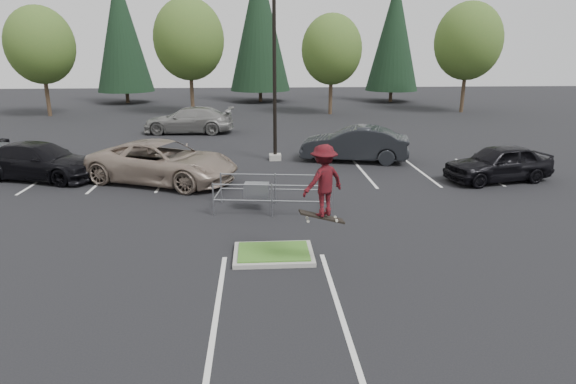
{
  "coord_description": "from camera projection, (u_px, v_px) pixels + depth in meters",
  "views": [
    {
      "loc": [
        -0.38,
        -12.27,
        5.54
      ],
      "look_at": [
        0.5,
        1.5,
        1.4
      ],
      "focal_mm": 30.0,
      "sensor_mm": 36.0,
      "label": 1
    }
  ],
  "objects": [
    {
      "name": "car_l_black",
      "position": [
        38.0,
        161.0,
        21.03
      ],
      "size": [
        5.91,
        3.81,
        1.59
      ],
      "primitive_type": "imported",
      "rotation": [
        0.0,
        0.0,
        1.26
      ],
      "color": "black",
      "rests_on": "ground"
    },
    {
      "name": "car_far_silver",
      "position": [
        189.0,
        120.0,
        32.51
      ],
      "size": [
        6.15,
        2.81,
        1.74
      ],
      "primitive_type": "imported",
      "rotation": [
        0.0,
        0.0,
        4.65
      ],
      "color": "gray",
      "rests_on": "ground"
    },
    {
      "name": "car_r_charc",
      "position": [
        354.0,
        144.0,
        24.36
      ],
      "size": [
        5.65,
        3.07,
        1.77
      ],
      "primitive_type": "imported",
      "rotation": [
        0.0,
        0.0,
        4.48
      ],
      "color": "black",
      "rests_on": "ground"
    },
    {
      "name": "car_l_tan",
      "position": [
        162.0,
        162.0,
        20.54
      ],
      "size": [
        7.05,
        5.21,
        1.78
      ],
      "primitive_type": "imported",
      "rotation": [
        0.0,
        0.0,
        1.17
      ],
      "color": "gray",
      "rests_on": "ground"
    },
    {
      "name": "conif_b",
      "position": [
        259.0,
        25.0,
        49.81
      ],
      "size": [
        6.38,
        6.38,
        14.5
      ],
      "color": "#38281C",
      "rests_on": "ground"
    },
    {
      "name": "decid_b",
      "position": [
        189.0,
        42.0,
        40.44
      ],
      "size": [
        5.89,
        5.89,
        9.64
      ],
      "color": "#38281C",
      "rests_on": "ground"
    },
    {
      "name": "cart_corral",
      "position": [
        261.0,
        190.0,
        16.99
      ],
      "size": [
        4.23,
        1.94,
        1.16
      ],
      "rotation": [
        0.0,
        0.0,
        -0.12
      ],
      "color": "gray",
      "rests_on": "ground"
    },
    {
      "name": "grass_median",
      "position": [
        274.0,
        253.0,
        13.32
      ],
      "size": [
        2.2,
        1.6,
        0.16
      ],
      "color": "gray",
      "rests_on": "ground"
    },
    {
      "name": "skateboarder",
      "position": [
        323.0,
        181.0,
        11.87
      ],
      "size": [
        1.35,
        1.18,
        2.04
      ],
      "rotation": [
        0.0,
        0.0,
        3.69
      ],
      "color": "black",
      "rests_on": "ground"
    },
    {
      "name": "decid_a",
      "position": [
        41.0,
        48.0,
        39.36
      ],
      "size": [
        5.44,
        5.44,
        8.91
      ],
      "color": "#38281C",
      "rests_on": "ground"
    },
    {
      "name": "stall_lines",
      "position": [
        234.0,
        194.0,
        19.02
      ],
      "size": [
        22.62,
        17.6,
        0.01
      ],
      "color": "silver",
      "rests_on": "ground"
    },
    {
      "name": "car_r_black",
      "position": [
        499.0,
        163.0,
        20.7
      ],
      "size": [
        4.94,
        2.78,
        1.59
      ],
      "primitive_type": "imported",
      "rotation": [
        0.0,
        0.0,
        4.92
      ],
      "color": "black",
      "rests_on": "ground"
    },
    {
      "name": "ground",
      "position": [
        274.0,
        256.0,
        13.34
      ],
      "size": [
        120.0,
        120.0,
        0.0
      ],
      "primitive_type": "plane",
      "color": "black",
      "rests_on": "ground"
    },
    {
      "name": "conif_c",
      "position": [
        394.0,
        35.0,
        49.99
      ],
      "size": [
        5.5,
        5.5,
        12.5
      ],
      "color": "#38281C",
      "rests_on": "ground"
    },
    {
      "name": "light_pole",
      "position": [
        274.0,
        69.0,
        23.54
      ],
      "size": [
        0.7,
        0.6,
        10.12
      ],
      "color": "gray",
      "rests_on": "ground"
    },
    {
      "name": "decid_c",
      "position": [
        331.0,
        52.0,
        40.72
      ],
      "size": [
        5.12,
        5.12,
        8.38
      ],
      "color": "#38281C",
      "rests_on": "ground"
    },
    {
      "name": "decid_d",
      "position": [
        468.0,
        44.0,
        41.74
      ],
      "size": [
        5.76,
        5.76,
        9.43
      ],
      "color": "#38281C",
      "rests_on": "ground"
    },
    {
      "name": "conif_a",
      "position": [
        121.0,
        32.0,
        48.7
      ],
      "size": [
        5.72,
        5.72,
        13.0
      ],
      "color": "#38281C",
      "rests_on": "ground"
    }
  ]
}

